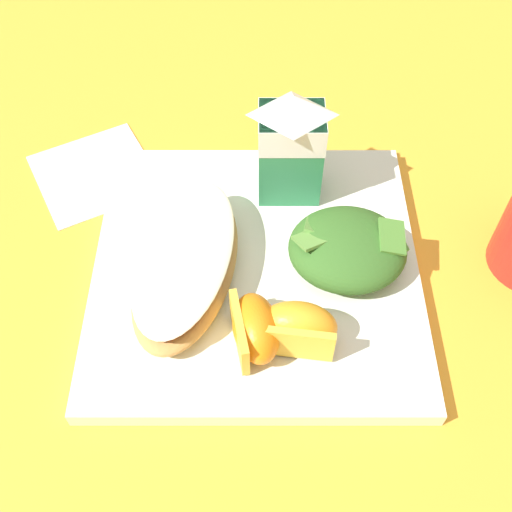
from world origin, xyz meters
TOP-DOWN VIEW (x-y plane):
  - ground at (0.00, 0.00)m, footprint 3.00×3.00m
  - white_plate at (0.00, 0.00)m, footprint 0.28×0.28m
  - cheesy_pizza_bread at (-0.06, -0.01)m, footprint 0.11×0.18m
  - green_salad_pile at (0.08, 0.00)m, footprint 0.10×0.09m
  - milk_carton at (0.03, 0.09)m, footprint 0.06×0.05m
  - orange_wedge_front at (0.00, -0.08)m, footprint 0.05×0.07m
  - orange_wedge_middle at (0.03, -0.08)m, footprint 0.06×0.04m
  - paper_napkin at (-0.16, 0.12)m, footprint 0.15×0.15m

SIDE VIEW (x-z plane):
  - ground at x=0.00m, z-range 0.00..0.00m
  - paper_napkin at x=-0.16m, z-range 0.00..0.00m
  - white_plate at x=0.00m, z-range 0.00..0.02m
  - cheesy_pizza_bread at x=-0.06m, z-range 0.02..0.05m
  - orange_wedge_front at x=0.00m, z-range 0.02..0.06m
  - orange_wedge_middle at x=0.03m, z-range 0.02..0.06m
  - green_salad_pile at x=0.08m, z-range 0.01..0.06m
  - milk_carton at x=0.03m, z-range 0.02..0.13m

